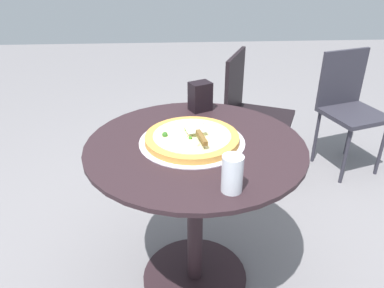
{
  "coord_description": "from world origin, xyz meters",
  "views": [
    {
      "loc": [
        0.09,
        1.34,
        1.47
      ],
      "look_at": [
        0.01,
        -0.01,
        0.74
      ],
      "focal_mm": 35.33,
      "sensor_mm": 36.0,
      "label": 1
    }
  ],
  "objects_px": {
    "patio_table": "(195,188)",
    "patio_chair_far": "(349,102)",
    "pizza_server": "(198,133)",
    "patio_chair_near": "(250,108)",
    "drinking_cup": "(232,174)",
    "pizza_on_tray": "(192,139)",
    "napkin_dispenser": "(200,96)"
  },
  "relations": [
    {
      "from": "pizza_server",
      "to": "patio_chair_near",
      "type": "distance_m",
      "value": 1.1
    },
    {
      "from": "napkin_dispenser",
      "to": "drinking_cup",
      "type": "bearing_deg",
      "value": -111.25
    },
    {
      "from": "patio_table",
      "to": "pizza_on_tray",
      "type": "bearing_deg",
      "value": -48.41
    },
    {
      "from": "pizza_on_tray",
      "to": "patio_chair_far",
      "type": "bearing_deg",
      "value": -138.36
    },
    {
      "from": "patio_table",
      "to": "patio_chair_far",
      "type": "distance_m",
      "value": 1.55
    },
    {
      "from": "patio_table",
      "to": "pizza_server",
      "type": "relative_size",
      "value": 4.15
    },
    {
      "from": "napkin_dispenser",
      "to": "patio_chair_far",
      "type": "distance_m",
      "value": 1.34
    },
    {
      "from": "pizza_on_tray",
      "to": "pizza_server",
      "type": "relative_size",
      "value": 2.0
    },
    {
      "from": "drinking_cup",
      "to": "napkin_dispenser",
      "type": "bearing_deg",
      "value": -85.81
    },
    {
      "from": "patio_table",
      "to": "napkin_dispenser",
      "type": "distance_m",
      "value": 0.45
    },
    {
      "from": "drinking_cup",
      "to": "patio_chair_near",
      "type": "height_order",
      "value": "drinking_cup"
    },
    {
      "from": "pizza_on_tray",
      "to": "patio_chair_near",
      "type": "distance_m",
      "value": 1.07
    },
    {
      "from": "patio_chair_near",
      "to": "pizza_on_tray",
      "type": "bearing_deg",
      "value": 64.76
    },
    {
      "from": "pizza_on_tray",
      "to": "patio_chair_far",
      "type": "distance_m",
      "value": 1.57
    },
    {
      "from": "patio_chair_far",
      "to": "patio_chair_near",
      "type": "bearing_deg",
      "value": 7.03
    },
    {
      "from": "patio_table",
      "to": "patio_chair_near",
      "type": "distance_m",
      "value": 1.05
    },
    {
      "from": "patio_chair_near",
      "to": "napkin_dispenser",
      "type": "bearing_deg",
      "value": 57.76
    },
    {
      "from": "patio_table",
      "to": "patio_chair_near",
      "type": "xyz_separation_m",
      "value": [
        -0.43,
        -0.95,
        -0.04
      ]
    },
    {
      "from": "pizza_on_tray",
      "to": "patio_chair_near",
      "type": "bearing_deg",
      "value": -115.24
    },
    {
      "from": "patio_table",
      "to": "drinking_cup",
      "type": "distance_m",
      "value": 0.45
    },
    {
      "from": "napkin_dispenser",
      "to": "pizza_server",
      "type": "bearing_deg",
      "value": -121.23
    },
    {
      "from": "patio_chair_near",
      "to": "patio_chair_far",
      "type": "bearing_deg",
      "value": -172.97
    },
    {
      "from": "drinking_cup",
      "to": "patio_chair_near",
      "type": "bearing_deg",
      "value": -104.55
    },
    {
      "from": "napkin_dispenser",
      "to": "patio_chair_near",
      "type": "distance_m",
      "value": 0.79
    },
    {
      "from": "patio_chair_near",
      "to": "patio_chair_far",
      "type": "distance_m",
      "value": 0.72
    },
    {
      "from": "patio_table",
      "to": "patio_chair_near",
      "type": "relative_size",
      "value": 1.05
    },
    {
      "from": "pizza_on_tray",
      "to": "drinking_cup",
      "type": "distance_m",
      "value": 0.37
    },
    {
      "from": "pizza_server",
      "to": "drinking_cup",
      "type": "relative_size",
      "value": 1.69
    },
    {
      "from": "pizza_server",
      "to": "napkin_dispenser",
      "type": "relative_size",
      "value": 1.55
    },
    {
      "from": "pizza_server",
      "to": "patio_chair_far",
      "type": "distance_m",
      "value": 1.58
    },
    {
      "from": "pizza_server",
      "to": "patio_chair_near",
      "type": "bearing_deg",
      "value": -113.47
    },
    {
      "from": "pizza_server",
      "to": "patio_chair_far",
      "type": "relative_size",
      "value": 0.26
    }
  ]
}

